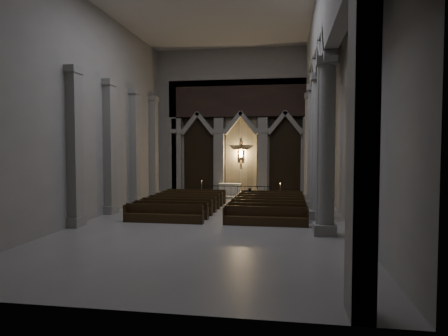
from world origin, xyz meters
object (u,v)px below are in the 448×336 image
object	(u,v)px
pews	(225,207)
worshipper	(250,196)
candle_stand_left	(202,193)
candle_stand_right	(280,195)
altar	(230,189)
altar_rail	(238,190)

from	to	relation	value
pews	worshipper	size ratio (longest dim) A/B	8.18
candle_stand_left	candle_stand_right	size ratio (longest dim) A/B	1.07
candle_stand_right	worshipper	xyz separation A→B (m)	(-2.02, -3.10, 0.25)
altar	candle_stand_right	size ratio (longest dim) A/B	1.40
candle_stand_left	pews	size ratio (longest dim) A/B	0.14
altar	pews	world-z (taller)	altar
altar	candle_stand_left	size ratio (longest dim) A/B	1.31
candle_stand_right	pews	size ratio (longest dim) A/B	0.13
candle_stand_left	candle_stand_right	world-z (taller)	candle_stand_left
altar	altar_rail	bearing A→B (deg)	-60.31
altar	worshipper	size ratio (longest dim) A/B	1.51
altar	candle_stand_left	world-z (taller)	candle_stand_left
altar	pews	bearing A→B (deg)	-84.18
altar	worshipper	world-z (taller)	worshipper
altar	candle_stand_left	distance (m)	2.45
altar_rail	candle_stand_left	size ratio (longest dim) A/B	3.84
worshipper	candle_stand_left	bearing A→B (deg)	130.16
altar	candle_stand_left	bearing A→B (deg)	-147.74
altar	candle_stand_right	xyz separation A→B (m)	(4.07, -1.38, -0.26)
candle_stand_left	candle_stand_right	xyz separation A→B (m)	(6.13, -0.08, -0.03)
worshipper	altar_rail	bearing A→B (deg)	99.99
candle_stand_left	worshipper	size ratio (longest dim) A/B	1.16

